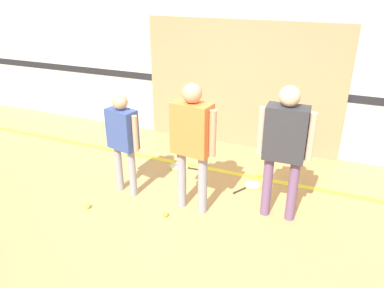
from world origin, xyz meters
name	(u,v)px	position (x,y,z in m)	size (l,w,h in m)	color
ground_plane	(190,215)	(0.00, 0.00, 0.00)	(16.00, 16.00, 0.00)	tan
wall_back	(247,52)	(0.00, 2.35, 1.60)	(16.00, 0.07, 3.20)	beige
wall_panel	(241,86)	(-0.05, 2.29, 1.05)	(3.29, 0.05, 2.09)	#9E7F56
floor_stripe	(222,171)	(0.00, 1.23, 0.00)	(14.40, 0.10, 0.01)	yellow
person_instructor	(192,135)	(-0.04, 0.15, 1.00)	(0.61, 0.30, 1.62)	gray
person_student_left	(123,134)	(-1.00, 0.17, 0.85)	(0.51, 0.29, 1.38)	gray
person_student_right	(285,140)	(0.99, 0.40, 1.02)	(0.62, 0.27, 1.64)	#6B4C70
racket_spare_on_floor	(251,185)	(0.52, 0.97, 0.01)	(0.37, 0.50, 0.03)	#C6D838
racket_second_spare	(180,166)	(-0.63, 1.11, 0.01)	(0.54, 0.32, 0.03)	#C6D838
tennis_ball_near_instructor	(165,214)	(-0.27, -0.15, 0.03)	(0.07, 0.07, 0.07)	#CCE038
tennis_ball_by_spare_racket	(259,175)	(0.57, 1.28, 0.03)	(0.07, 0.07, 0.07)	#CCE038
tennis_ball_stray_left	(88,206)	(-1.25, -0.36, 0.03)	(0.07, 0.07, 0.07)	#CCE038
tennis_ball_stray_right	(202,198)	(0.03, 0.36, 0.03)	(0.07, 0.07, 0.07)	#CCE038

